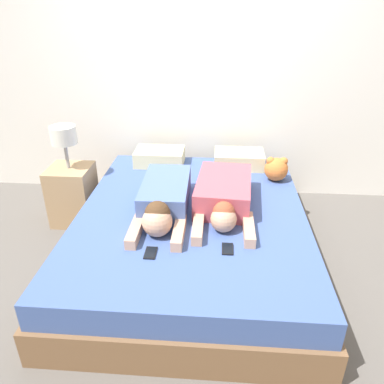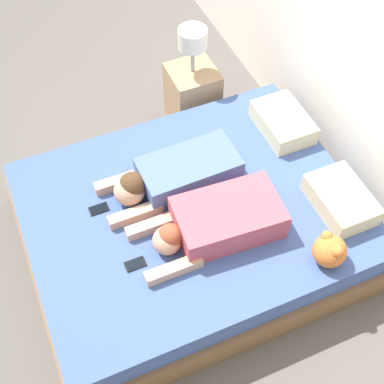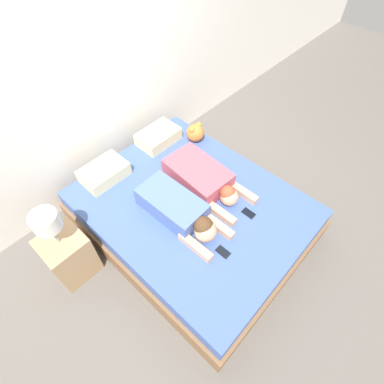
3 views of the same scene
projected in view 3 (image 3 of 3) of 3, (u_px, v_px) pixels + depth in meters
ground_plane at (192, 226)px, 3.20m from camera, size 12.00×12.00×0.00m
wall_back at (93, 70)px, 2.71m from camera, size 12.00×0.06×2.60m
bed at (192, 215)px, 3.04m from camera, size 1.72×2.16×0.43m
pillow_head_left at (104, 173)px, 3.01m from camera, size 0.45×0.31×0.14m
pillow_head_right at (158, 137)px, 3.35m from camera, size 0.45×0.31×0.14m
person_left at (181, 211)px, 2.68m from camera, size 0.36×0.92×0.23m
person_right at (204, 179)px, 2.93m from camera, size 0.44×0.93×0.20m
cell_phone_left at (223, 252)px, 2.53m from camera, size 0.07×0.12×0.01m
cell_phone_right at (249, 213)px, 2.78m from camera, size 0.07×0.12×0.01m
plush_toy at (195, 132)px, 3.34m from camera, size 0.20×0.20×0.21m
nightstand at (67, 253)px, 2.66m from camera, size 0.36×0.36×0.89m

